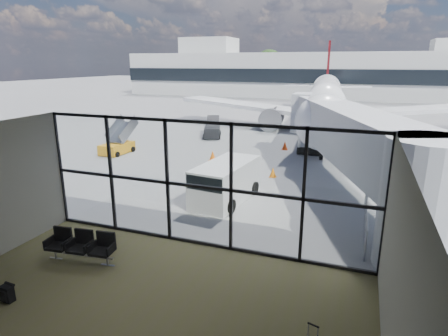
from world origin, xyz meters
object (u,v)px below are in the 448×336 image
Objects in this scene: seating_row at (82,244)px; backpack at (7,294)px; belt_loader at (212,131)px; mobile_stairs at (118,146)px; service_van at (225,182)px; airliner at (326,100)px.

seating_row is 4.52× the size of backpack.
belt_loader is 1.25× the size of mobile_stairs.
backpack is 0.12× the size of service_van.
backpack is at bearing -100.89° from belt_loader.
airliner reaches higher than backpack.
service_van reaches higher than backpack.
airliner reaches higher than seating_row.
mobile_stairs is at bearing 114.29° from seating_row.
belt_loader is (-3.90, 21.16, -0.02)m from seating_row.
backpack is 32.77m from airliner.
mobile_stairs is at bearing 119.75° from backpack.
airliner reaches higher than service_van.
airliner is at bearing 73.86° from seating_row.
service_van is 12.31m from mobile_stairs.
service_van is 15.69m from belt_loader.
backpack is 17.48m from mobile_stairs.
seating_row is 0.78× the size of mobile_stairs.
service_van is at bearing -100.68° from airliner.
seating_row is at bearing -104.15° from airliner.
backpack is 0.17× the size of mobile_stairs.
seating_row is 2.60m from backpack.
airliner is 23.07m from service_van.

